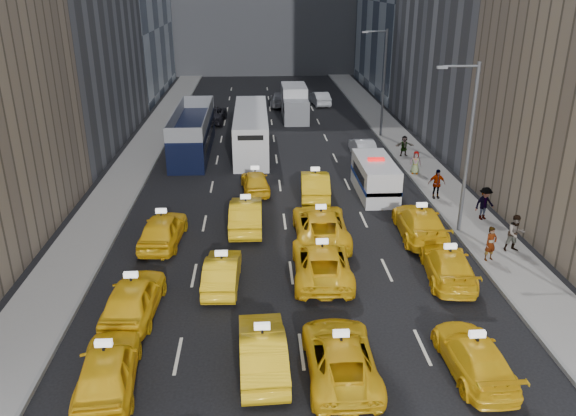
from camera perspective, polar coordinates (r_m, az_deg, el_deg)
name	(u,v)px	position (r m, az deg, el deg)	size (l,w,h in m)	color
ground	(306,388)	(19.67, 1.87, -17.81)	(160.00, 160.00, 0.00)	black
sidewalk_west	(134,164)	(42.90, -15.33, 4.30)	(3.00, 90.00, 0.15)	gray
sidewalk_east	(416,159)	(43.61, 12.83, 4.83)	(3.00, 90.00, 0.15)	gray
curb_west	(154,164)	(42.61, -13.43, 4.39)	(0.15, 90.00, 0.18)	slate
curb_east	(397,160)	(43.23, 10.98, 4.85)	(0.15, 90.00, 0.18)	slate
streetlight_near	(467,144)	(30.05, 17.71, 6.21)	(2.15, 0.22, 9.00)	#595B60
streetlight_far	(383,80)	(48.82, 9.59, 12.73)	(2.15, 0.22, 9.00)	#595B60
taxi_4	(107,369)	(20.05, -17.88, -15.29)	(1.86, 4.63, 1.58)	yellow
taxi_5	(263,350)	(20.05, -2.60, -14.20)	(1.59, 4.56, 1.50)	yellow
taxi_6	(340,356)	(19.91, 5.32, -14.75)	(2.33, 5.06, 1.41)	yellow
taxi_7	(474,356)	(20.92, 18.38, -14.05)	(1.85, 4.56, 1.32)	yellow
taxi_8	(133,297)	(23.63, -15.43, -8.75)	(1.92, 4.78, 1.63)	yellow
taxi_9	(222,272)	(25.10, -6.71, -6.44)	(1.46, 4.18, 1.38)	yellow
taxi_10	(322,261)	(25.69, 3.44, -5.39)	(2.56, 5.56, 1.55)	yellow
taxi_11	(448,265)	(26.47, 15.96, -5.56)	(1.98, 4.88, 1.42)	yellow
taxi_12	(163,229)	(29.45, -12.60, -2.11)	(1.89, 4.71, 1.60)	yellow
taxi_13	(246,214)	(30.62, -4.29, -0.64)	(1.72, 4.92, 1.62)	yellow
taxi_14	(321,225)	(29.25, 3.32, -1.74)	(2.69, 5.83, 1.62)	yellow
taxi_15	(420,223)	(30.33, 13.27, -1.46)	(2.22, 5.47, 1.59)	yellow
taxi_16	(255,181)	(35.97, -3.34, 2.72)	(1.65, 4.10, 1.40)	yellow
taxi_17	(315,185)	(35.05, 2.75, 2.38)	(1.71, 4.90, 1.62)	yellow
nypd_van	(375,178)	(35.83, 8.82, 3.05)	(2.47, 5.66, 2.38)	silver
double_decker	(193,132)	(44.81, -9.66, 7.63)	(2.91, 11.54, 3.34)	black
city_bus	(251,131)	(45.07, -3.77, 7.85)	(4.01, 12.42, 3.15)	silver
box_truck	(295,103)	(55.65, 0.68, 10.61)	(2.82, 6.97, 3.12)	silver
misc_car_0	(363,147)	(43.86, 7.60, 6.13)	(1.46, 4.18, 1.38)	#B4B6BD
misc_car_1	(211,114)	(54.78, -7.79, 9.42)	(2.59, 5.61, 1.56)	black
misc_car_2	(280,99)	(61.64, -0.82, 11.00)	(2.10, 5.16, 1.50)	slate
misc_car_3	(250,103)	(59.60, -3.88, 10.58)	(1.80, 4.48, 1.53)	black
misc_car_4	(320,98)	(62.21, 3.28, 11.06)	(1.57, 4.51, 1.48)	#ABAEB3
pedestrian_0	(491,244)	(28.42, 19.90, -3.43)	(0.62, 0.41, 1.71)	gray
pedestrian_1	(515,233)	(29.77, 22.10, -2.39)	(0.92, 0.51, 1.90)	gray
pedestrian_2	(485,203)	(33.12, 19.35, 0.45)	(1.22, 0.50, 1.89)	gray
pedestrian_3	(437,184)	(35.56, 14.86, 2.40)	(1.08, 0.49, 1.85)	gray
pedestrian_4	(416,162)	(39.89, 12.83, 4.53)	(0.78, 0.43, 1.60)	gray
pedestrian_5	(404,146)	(43.91, 11.72, 6.20)	(1.44, 0.42, 1.56)	gray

